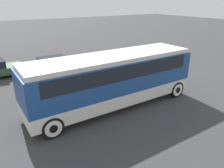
% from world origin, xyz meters
% --- Properties ---
extents(ground_plane, '(120.00, 120.00, 0.00)m').
position_xyz_m(ground_plane, '(0.00, 0.00, 0.00)').
color(ground_plane, '#38383A').
extents(tour_bus, '(9.68, 2.64, 2.98)m').
position_xyz_m(tour_bus, '(0.10, 0.00, 1.79)').
color(tour_bus, silver).
rests_on(tour_bus, ground_plane).
extents(parked_car_near, '(4.08, 1.87, 1.36)m').
position_xyz_m(parked_car_near, '(-0.69, 7.63, 0.68)').
color(parked_car_near, maroon).
rests_on(parked_car_near, ground_plane).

